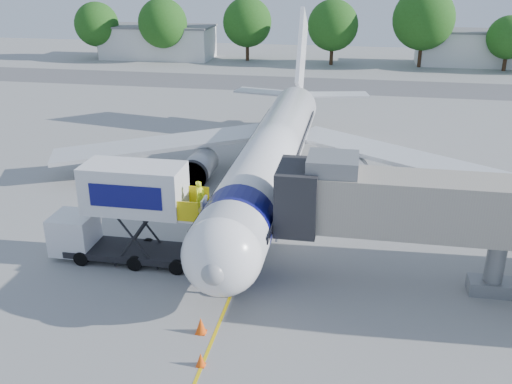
# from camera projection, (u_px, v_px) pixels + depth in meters

# --- Properties ---
(ground) EXTENTS (160.00, 160.00, 0.00)m
(ground) POSITION_uv_depth(u_px,v_px,m) (263.00, 216.00, 36.46)
(ground) COLOR #969794
(ground) RESTS_ON ground
(guidance_line) EXTENTS (0.15, 70.00, 0.01)m
(guidance_line) POSITION_uv_depth(u_px,v_px,m) (263.00, 216.00, 36.45)
(guidance_line) COLOR yellow
(guidance_line) RESTS_ON ground
(taxiway_strip) EXTENTS (120.00, 10.00, 0.01)m
(taxiway_strip) POSITION_uv_depth(u_px,v_px,m) (317.00, 85.00, 74.73)
(taxiway_strip) COLOR #59595B
(taxiway_strip) RESTS_ON ground
(aircraft) EXTENTS (34.17, 37.73, 11.35)m
(aircraft) POSITION_uv_depth(u_px,v_px,m) (274.00, 152.00, 39.10)
(aircraft) COLOR white
(aircraft) RESTS_ON ground
(jet_bridge) EXTENTS (13.90, 3.20, 6.60)m
(jet_bridge) POSITION_uv_depth(u_px,v_px,m) (405.00, 205.00, 27.11)
(jet_bridge) COLOR gray
(jet_bridge) RESTS_ON ground
(catering_hiloader) EXTENTS (8.61, 2.44, 5.50)m
(catering_hiloader) POSITION_uv_depth(u_px,v_px,m) (125.00, 213.00, 30.07)
(catering_hiloader) COLOR black
(catering_hiloader) RESTS_ON ground
(safety_cone_a) EXTENTS (0.38, 0.38, 0.60)m
(safety_cone_a) POSITION_uv_depth(u_px,v_px,m) (201.00, 360.00, 22.85)
(safety_cone_a) COLOR #FD520D
(safety_cone_a) RESTS_ON ground
(safety_cone_b) EXTENTS (0.48, 0.48, 0.76)m
(safety_cone_b) POSITION_uv_depth(u_px,v_px,m) (201.00, 326.00, 24.85)
(safety_cone_b) COLOR #FD520D
(safety_cone_b) RESTS_ON ground
(outbuilding_left) EXTENTS (18.40, 8.40, 5.30)m
(outbuilding_left) POSITION_uv_depth(u_px,v_px,m) (158.00, 42.00, 94.79)
(outbuilding_left) COLOR silver
(outbuilding_left) RESTS_ON ground
(outbuilding_right) EXTENTS (16.40, 7.40, 5.30)m
(outbuilding_right) POSITION_uv_depth(u_px,v_px,m) (470.00, 47.00, 88.30)
(outbuilding_right) COLOR silver
(outbuilding_right) RESTS_ON ground
(tree_a) EXTENTS (7.12, 7.12, 9.07)m
(tree_a) POSITION_uv_depth(u_px,v_px,m) (97.00, 24.00, 92.91)
(tree_a) COLOR #382314
(tree_a) RESTS_ON ground
(tree_b) EXTENTS (7.72, 7.72, 9.85)m
(tree_b) POSITION_uv_depth(u_px,v_px,m) (163.00, 23.00, 90.05)
(tree_b) COLOR #382314
(tree_b) RESTS_ON ground
(tree_c) EXTENTS (7.78, 7.78, 9.91)m
(tree_c) POSITION_uv_depth(u_px,v_px,m) (247.00, 22.00, 90.92)
(tree_c) COLOR #382314
(tree_c) RESTS_ON ground
(tree_d) EXTENTS (7.72, 7.72, 9.85)m
(tree_d) POSITION_uv_depth(u_px,v_px,m) (333.00, 25.00, 87.10)
(tree_d) COLOR #382314
(tree_d) RESTS_ON ground
(tree_e) EXTENTS (9.17, 9.17, 11.69)m
(tree_e) POSITION_uv_depth(u_px,v_px,m) (424.00, 19.00, 84.80)
(tree_e) COLOR #382314
(tree_e) RESTS_ON ground
(tree_f) EXTENTS (6.23, 6.23, 7.94)m
(tree_f) POSITION_uv_depth(u_px,v_px,m) (509.00, 37.00, 82.62)
(tree_f) COLOR #382314
(tree_f) RESTS_ON ground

